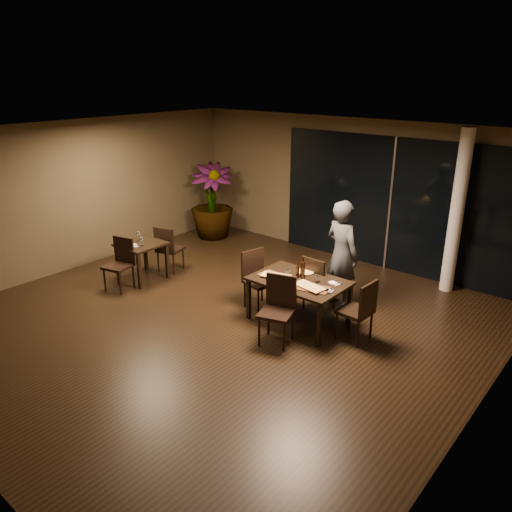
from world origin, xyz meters
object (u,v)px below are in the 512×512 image
(main_table, at_px, (299,284))
(side_table, at_px, (141,249))
(chair_main_right, at_px, (360,308))
(potted_plant, at_px, (212,201))
(bottle_b, at_px, (303,273))
(chair_side_near, at_px, (121,261))
(chair_main_far, at_px, (317,281))
(chair_main_near, at_px, (278,306))
(diner, at_px, (342,255))
(bottle_c, at_px, (303,267))
(chair_side_far, at_px, (168,247))
(bottle_a, at_px, (298,270))
(chair_main_left, at_px, (257,276))

(main_table, relative_size, side_table, 1.88)
(side_table, distance_m, chair_main_right, 4.51)
(potted_plant, height_order, bottle_b, potted_plant)
(chair_side_near, bearing_deg, chair_main_far, 11.21)
(chair_main_near, height_order, bottle_b, chair_main_near)
(chair_main_near, distance_m, diner, 1.68)
(diner, distance_m, bottle_c, 0.86)
(chair_side_far, distance_m, chair_side_near, 1.09)
(bottle_b, bearing_deg, chair_side_near, -163.02)
(side_table, xyz_separation_m, bottle_c, (3.37, 0.63, 0.30))
(chair_side_near, height_order, bottle_b, bottle_b)
(chair_main_far, relative_size, chair_main_near, 0.95)
(chair_main_near, relative_size, potted_plant, 0.57)
(bottle_a, bearing_deg, chair_main_near, -76.33)
(chair_main_far, relative_size, diner, 0.52)
(bottle_a, relative_size, bottle_b, 1.03)
(diner, relative_size, bottle_c, 5.47)
(bottle_b, bearing_deg, bottle_c, 128.80)
(chair_side_near, distance_m, bottle_b, 3.59)
(chair_main_right, bearing_deg, main_table, -82.67)
(chair_main_near, bearing_deg, chair_main_far, 77.04)
(side_table, distance_m, potted_plant, 2.92)
(chair_main_right, bearing_deg, chair_main_left, -85.63)
(chair_main_left, relative_size, chair_main_right, 1.02)
(chair_side_far, bearing_deg, diner, 177.89)
(side_table, relative_size, bottle_c, 2.30)
(potted_plant, bearing_deg, chair_main_far, -22.69)
(potted_plant, xyz_separation_m, bottle_a, (4.14, -2.22, -0.02))
(chair_main_right, relative_size, potted_plant, 0.55)
(main_table, distance_m, side_table, 3.44)
(side_table, xyz_separation_m, chair_main_right, (4.47, 0.59, -0.07))
(diner, bearing_deg, chair_side_near, 44.46)
(chair_main_far, height_order, chair_main_left, chair_main_left)
(bottle_b, bearing_deg, chair_main_right, 3.57)
(chair_main_far, relative_size, bottle_b, 3.82)
(chair_main_near, xyz_separation_m, bottle_c, (-0.13, 0.81, 0.35))
(side_table, bearing_deg, chair_main_right, 7.47)
(chair_main_far, bearing_deg, bottle_b, 99.91)
(bottle_a, height_order, bottle_c, bottle_c)
(chair_side_near, xyz_separation_m, bottle_a, (3.28, 1.08, 0.33))
(chair_side_near, bearing_deg, chair_main_near, -7.79)
(main_table, bearing_deg, diner, 78.47)
(main_table, height_order, chair_main_right, chair_main_right)
(chair_main_left, distance_m, chair_main_right, 1.97)
(potted_plant, relative_size, bottle_b, 7.03)
(chair_main_far, height_order, bottle_b, bottle_b)
(main_table, bearing_deg, chair_main_near, -81.51)
(diner, height_order, bottle_a, diner)
(chair_main_right, bearing_deg, potted_plant, -109.89)
(chair_side_near, xyz_separation_m, potted_plant, (-0.86, 3.31, 0.36))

